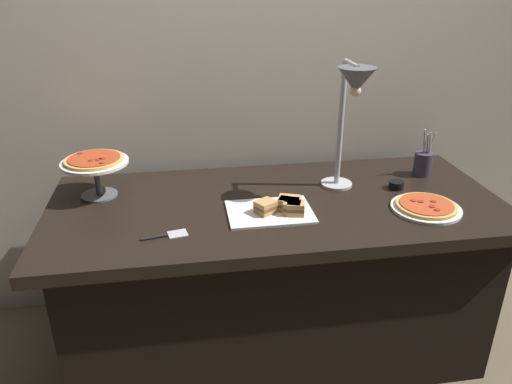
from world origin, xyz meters
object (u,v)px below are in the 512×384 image
(sauce_cup_near, at_px, (396,185))
(serving_spatula, at_px, (167,235))
(pizza_plate_front, at_px, (426,207))
(sandwich_platter, at_px, (279,208))
(heat_lamp, at_px, (353,95))
(pizza_plate_center, at_px, (95,165))
(utensil_holder, at_px, (423,163))

(sauce_cup_near, bearing_deg, serving_spatula, -164.74)
(pizza_plate_front, bearing_deg, serving_spatula, -177.00)
(sandwich_platter, relative_size, sauce_cup_near, 5.09)
(heat_lamp, distance_m, pizza_plate_center, 1.10)
(pizza_plate_front, xyz_separation_m, pizza_plate_center, (-1.33, 0.35, 0.13))
(pizza_plate_center, distance_m, utensil_holder, 1.48)
(pizza_plate_center, bearing_deg, serving_spatula, -54.30)
(pizza_plate_center, relative_size, sauce_cup_near, 4.20)
(sauce_cup_near, bearing_deg, utensil_holder, 35.52)
(sandwich_platter, bearing_deg, serving_spatula, -165.32)
(heat_lamp, relative_size, sandwich_platter, 1.66)
(pizza_plate_front, distance_m, sauce_cup_near, 0.22)
(sandwich_platter, distance_m, utensil_holder, 0.80)
(sandwich_platter, relative_size, utensil_holder, 1.48)
(serving_spatula, bearing_deg, sandwich_platter, 14.68)
(sauce_cup_near, bearing_deg, pizza_plate_front, -81.58)
(heat_lamp, xyz_separation_m, utensil_holder, (0.44, 0.17, -0.38))
(pizza_plate_center, relative_size, sandwich_platter, 0.82)
(utensil_holder, distance_m, serving_spatula, 1.26)
(sandwich_platter, xyz_separation_m, serving_spatula, (-0.44, -0.12, -0.02))
(sandwich_platter, bearing_deg, heat_lamp, 21.49)
(sauce_cup_near, xyz_separation_m, utensil_holder, (0.19, 0.13, 0.04))
(sandwich_platter, bearing_deg, pizza_plate_front, -5.92)
(pizza_plate_center, height_order, utensil_holder, utensil_holder)
(utensil_holder, bearing_deg, sauce_cup_near, -144.48)
(sandwich_platter, height_order, utensil_holder, utensil_holder)
(pizza_plate_front, xyz_separation_m, sandwich_platter, (-0.60, 0.06, 0.01))
(pizza_plate_center, xyz_separation_m, sandwich_platter, (0.73, -0.29, -0.12))
(pizza_plate_front, xyz_separation_m, sauce_cup_near, (-0.03, 0.22, 0.01))
(pizza_plate_front, distance_m, utensil_holder, 0.39)
(pizza_plate_center, xyz_separation_m, utensil_holder, (1.48, 0.01, -0.08))
(sandwich_platter, xyz_separation_m, sauce_cup_near, (0.56, 0.16, -0.00))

